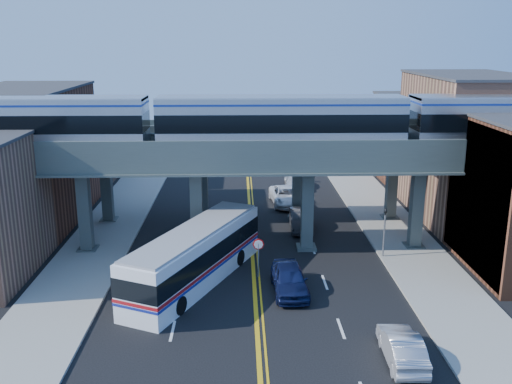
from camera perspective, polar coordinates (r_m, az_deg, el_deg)
ground at (r=34.82m, az=-0.09°, el=-10.46°), size 120.00×120.00×0.00m
sidewalk_west at (r=45.28m, az=-15.21°, el=-4.71°), size 5.00×70.00×0.16m
sidewalk_east at (r=45.71m, az=14.16°, el=-4.45°), size 5.00×70.00×0.16m
building_west_b at (r=51.46m, az=-21.72°, el=3.37°), size 8.00×14.00×11.00m
building_west_c at (r=63.87m, az=-17.73°, el=4.47°), size 8.00×10.00×8.00m
building_east_b at (r=51.98m, az=20.28°, el=4.18°), size 8.00×14.00×12.00m
building_east_c at (r=64.28m, az=15.95°, el=5.12°), size 8.00×10.00×9.00m
mural_panel at (r=39.94m, az=21.09°, el=-0.83°), size 0.10×9.50×9.50m
elevated_viaduct_near at (r=40.32m, az=-0.41°, el=2.87°), size 52.00×3.60×7.40m
elevated_viaduct_far at (r=47.18m, az=-0.60°, el=4.67°), size 52.00×3.60×7.40m
transit_train at (r=39.88m, az=2.48°, el=7.12°), size 52.67×3.31×3.86m
stop_sign at (r=36.88m, az=0.25°, el=-5.97°), size 0.76×0.09×2.63m
traffic_signal at (r=40.76m, az=12.73°, el=-3.46°), size 0.15×0.18×4.10m
transit_bus at (r=36.28m, az=-6.09°, el=-6.45°), size 8.23×13.16×3.39m
car_lane_a at (r=35.15m, az=3.36°, el=-8.68°), size 2.24×5.13×1.72m
car_lane_b at (r=46.41m, az=4.50°, el=-2.77°), size 1.88×4.96×1.62m
car_lane_c at (r=53.26m, az=3.04°, el=-0.39°), size 3.16×6.00×1.61m
car_lane_d at (r=59.04m, az=3.92°, el=1.09°), size 2.31×5.21×1.49m
car_parked_curb at (r=29.09m, az=14.39°, el=-14.80°), size 1.73×4.61×1.50m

